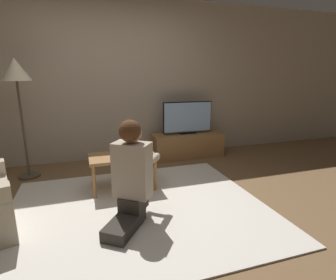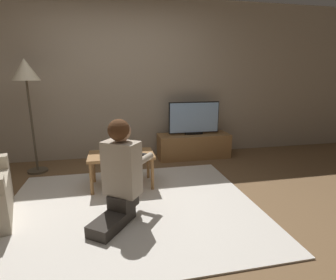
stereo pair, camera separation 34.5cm
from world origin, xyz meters
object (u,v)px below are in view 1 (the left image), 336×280
at_px(floor_lamp, 16,77).
at_px(person_kneeling, 131,173).
at_px(coffee_table, 123,159).
at_px(tv, 188,118).

bearing_deg(floor_lamp, person_kneeling, -53.67).
distance_m(coffee_table, person_kneeling, 0.80).
bearing_deg(coffee_table, tv, 38.83).
distance_m(tv, coffee_table, 1.64).
relative_size(tv, coffee_table, 1.09).
height_order(coffee_table, floor_lamp, floor_lamp).
xyz_separation_m(tv, coffee_table, (-1.26, -1.01, -0.30)).
relative_size(floor_lamp, person_kneeling, 1.62).
distance_m(tv, person_kneeling, 2.23).
bearing_deg(floor_lamp, tv, 4.92).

